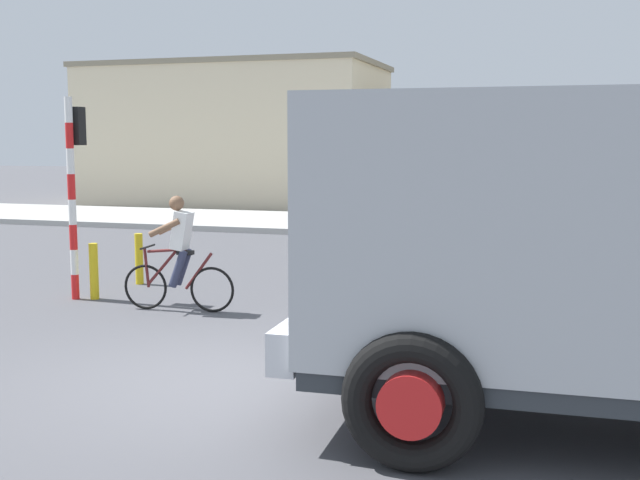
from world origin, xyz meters
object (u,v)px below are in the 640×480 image
(cyclist, at_px, (179,253))
(bollard_near, at_px, (94,271))
(traffic_light_pole, at_px, (74,170))
(bollard_far, at_px, (139,259))
(truck_foreground, at_px, (624,243))

(cyclist, xyz_separation_m, bollard_near, (-1.71, 0.39, -0.41))
(traffic_light_pole, height_order, bollard_far, traffic_light_pole)
(truck_foreground, height_order, bollard_far, truck_foreground)
(bollard_near, relative_size, bollard_far, 1.00)
(truck_foreground, height_order, traffic_light_pole, traffic_light_pole)
(traffic_light_pole, height_order, bollard_near, traffic_light_pole)
(cyclist, xyz_separation_m, traffic_light_pole, (-2.01, 0.37, 1.20))
(bollard_near, bearing_deg, cyclist, -12.85)
(truck_foreground, height_order, bollard_near, truck_foreground)
(traffic_light_pole, relative_size, bollard_near, 3.56)
(truck_foreground, distance_m, cyclist, 6.87)
(bollard_far, bearing_deg, cyclist, -46.26)
(truck_foreground, bearing_deg, cyclist, 150.46)
(traffic_light_pole, distance_m, bollard_near, 1.64)
(truck_foreground, bearing_deg, bollard_near, 153.86)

